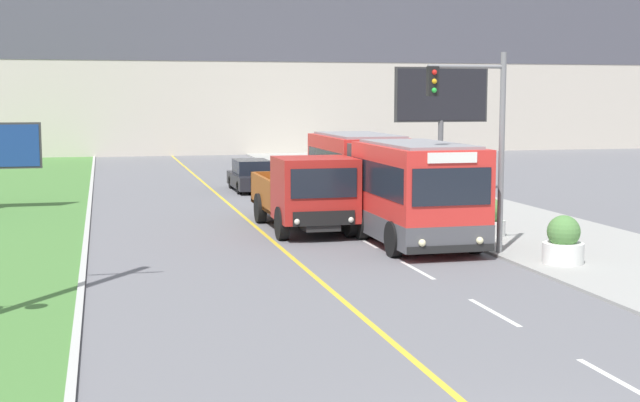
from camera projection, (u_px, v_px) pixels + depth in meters
The scene contains 9 objects.
lane_marking_centre at pixel (489, 400), 13.09m from camera, with size 2.88×140.00×0.01m.
apartment_block_background at pixel (165, 23), 68.53m from camera, with size 80.00×8.04×19.95m.
city_bus at pixel (385, 184), 29.18m from camera, with size 2.68×11.66×3.08m.
dump_truck at pixel (309, 195), 28.77m from camera, with size 2.51×6.74×2.52m.
car_distant at pixel (252, 176), 41.76m from camera, with size 1.80×4.30×1.45m.
traffic_light_mast at pixel (480, 127), 24.40m from camera, with size 2.28×0.32×5.63m.
billboard_large at pixel (441, 100), 39.61m from camera, with size 4.33×0.24×5.70m.
planter_round_near at pixel (563, 242), 23.27m from camera, with size 1.08×1.08×1.27m.
planter_round_second at pixel (488, 219), 27.86m from camera, with size 1.11×1.11×1.23m.
Camera 1 is at (-5.02, -8.80, 4.45)m, focal length 50.00 mm.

